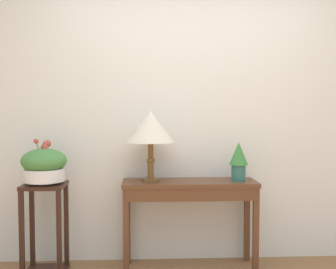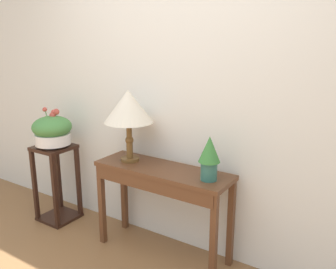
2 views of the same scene
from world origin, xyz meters
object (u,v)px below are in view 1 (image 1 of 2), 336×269
at_px(console_table, 190,196).
at_px(planter_bowl_wide, 44,165).
at_px(pedestal_stand_left, 45,229).
at_px(table_lamp, 151,128).
at_px(potted_plant_on_console, 239,159).

bearing_deg(console_table, planter_bowl_wide, -177.74).
xyz_separation_m(pedestal_stand_left, planter_bowl_wide, (0.00, 0.00, 0.52)).
height_order(table_lamp, planter_bowl_wide, table_lamp).
bearing_deg(pedestal_stand_left, table_lamp, 4.60).
bearing_deg(planter_bowl_wide, console_table, 2.26).
relative_size(table_lamp, planter_bowl_wide, 1.60).
relative_size(console_table, planter_bowl_wide, 3.06).
distance_m(table_lamp, pedestal_stand_left, 1.17).
relative_size(pedestal_stand_left, planter_bowl_wide, 2.04).
height_order(console_table, potted_plant_on_console, potted_plant_on_console).
height_order(table_lamp, pedestal_stand_left, table_lamp).
relative_size(console_table, pedestal_stand_left, 1.50).
bearing_deg(table_lamp, console_table, -3.88).
bearing_deg(potted_plant_on_console, pedestal_stand_left, -178.18).
distance_m(potted_plant_on_console, planter_bowl_wide, 1.58).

